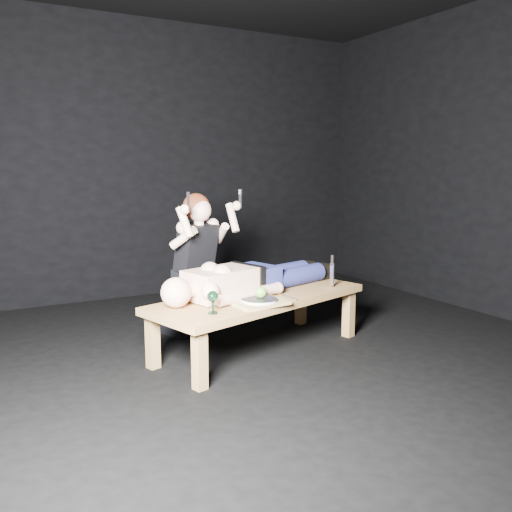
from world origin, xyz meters
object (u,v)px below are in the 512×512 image
at_px(table, 259,323).
at_px(kneeling_woman, 190,264).
at_px(goblet, 213,302).
at_px(carving_knife, 332,271).
at_px(lying_man, 253,274).
at_px(serving_tray, 259,303).

xyz_separation_m(table, kneeling_woman, (-0.32, 0.62, 0.40)).
bearing_deg(table, goblet, -164.65).
relative_size(goblet, carving_knife, 0.59).
relative_size(lying_man, carving_knife, 7.00).
distance_m(goblet, carving_knife, 1.24).
distance_m(lying_man, serving_tray, 0.44).
xyz_separation_m(lying_man, kneeling_woman, (-0.34, 0.48, 0.04)).
xyz_separation_m(table, carving_knife, (0.67, -0.04, 0.36)).
height_order(lying_man, carving_knife, lying_man).
height_order(table, goblet, goblet).
distance_m(table, kneeling_woman, 0.80).
bearing_deg(lying_man, kneeling_woman, 109.79).
distance_m(serving_tray, carving_knife, 0.84).
xyz_separation_m(table, lying_man, (0.02, 0.14, 0.36)).
xyz_separation_m(kneeling_woman, carving_knife, (0.99, -0.65, -0.04)).
relative_size(lying_man, goblet, 11.88).
height_order(serving_tray, goblet, goblet).
height_order(table, kneeling_woman, kneeling_woman).
bearing_deg(serving_tray, lying_man, 67.41).
height_order(table, lying_man, lying_man).
height_order(lying_man, kneeling_woman, kneeling_woman).
relative_size(table, goblet, 11.33).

